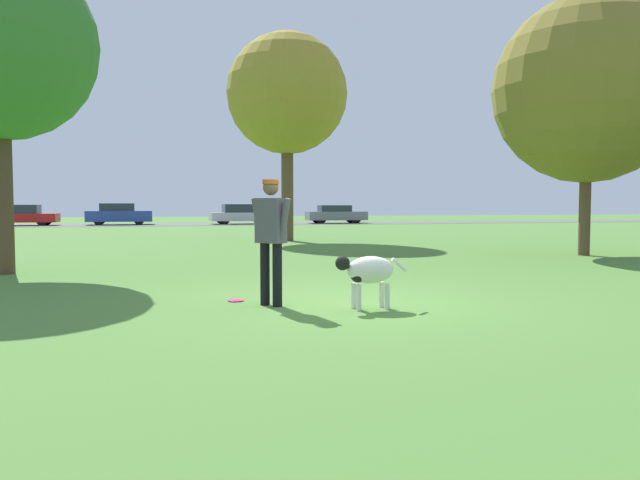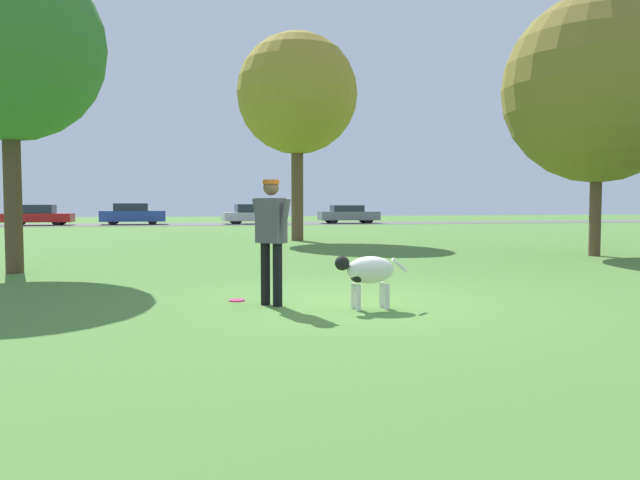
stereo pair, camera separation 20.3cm
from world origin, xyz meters
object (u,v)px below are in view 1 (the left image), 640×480
Objects in this scene: frisbee at (236,301)px; parked_car_grey at (336,214)px; tree_mid_center at (287,94)px; person at (271,232)px; parked_car_blue at (119,214)px; tree_near_right at (588,90)px; parked_car_silver at (241,214)px; dog at (368,271)px; parked_car_red at (23,215)px.

parked_car_grey is (11.08, 33.43, 0.63)m from frisbee.
tree_mid_center is 1.82× the size of parked_car_grey.
parked_car_blue is (-3.95, 34.55, -0.31)m from person.
tree_near_right is at bearing -90.29° from parked_car_grey.
person is 0.39× the size of parked_car_silver.
person is 1.19m from frisbee.
frisbee is at bearing -104.48° from tree_mid_center.
parked_car_grey is at bearing -107.02° from dog.
dog is at bearing 22.49° from person.
tree_mid_center reaches higher than dog.
tree_near_right reaches higher than parked_car_silver.
tree_mid_center is (2.03, 15.13, 4.93)m from dog.
tree_mid_center is at bearing 126.80° from tree_near_right.
dog is 0.13× the size of tree_mid_center.
parked_car_blue is 14.62m from parked_car_grey.
frisbee is 0.03× the size of tree_mid_center.
dog is at bearing -97.65° from tree_mid_center.
tree_near_right is 34.57m from parked_car_red.
tree_near_right is 1.65× the size of parked_car_blue.
person is at bearing -50.08° from frisbee.
frisbee is 12.23m from tree_near_right.
parked_car_grey is (10.66, 33.93, -0.36)m from person.
parked_car_blue is (-5.13, 35.13, 0.20)m from dog.
parked_car_red is at bearing 154.46° from person.
parked_car_silver is at bearing 0.44° from parked_car_red.
person reaches higher than frisbee.
frisbee is at bearing -100.22° from parked_car_silver.
dog is at bearing -141.66° from tree_near_right.
frisbee is (-1.60, 1.08, -0.49)m from dog.
person is 0.25× the size of tree_near_right.
tree_near_right is 0.89× the size of tree_mid_center.
frisbee is 0.03× the size of tree_near_right.
frisbee is 15.49m from tree_mid_center.
parked_car_silver reaches higher than parked_car_red.
tree_near_right is (9.56, 6.05, 3.38)m from person.
tree_mid_center is at bearing 75.52° from frisbee.
frisbee is 0.05× the size of parked_car_silver.
parked_car_red reaches higher than parked_car_grey.
parked_car_blue is at bearing 95.92° from frisbee.
frisbee is at bearing -35.75° from dog.
dog is 36.72m from parked_car_red.
frisbee is at bearing -72.48° from parked_car_red.
tree_near_right is 1.62× the size of parked_car_grey.
dog is 11.38m from tree_near_right.
dog is 0.24× the size of parked_car_red.
parked_car_blue is at bearing 115.38° from tree_near_right.
parked_car_silver is at bearing -96.30° from dog.
person is 1.41m from dog.
person reaches higher than parked_car_red.
parked_car_grey is (1.09, 27.88, -3.74)m from tree_near_right.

